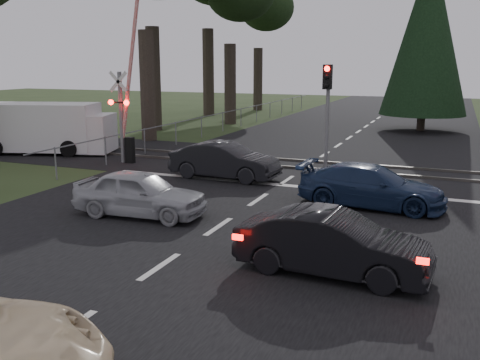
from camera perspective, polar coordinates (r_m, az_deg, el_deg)
The scene contains 15 objects.
ground at distance 11.42m, azimuth -8.57°, elevation -9.16°, with size 120.00×120.00×0.00m, color #2C3D1C.
road at distance 20.31m, azimuth 5.82°, elevation 0.53°, with size 14.00×100.00×0.01m, color black.
rail_corridor at distance 22.20m, azimuth 7.27°, elevation 1.52°, with size 120.00×8.00×0.01m, color black.
stop_line at distance 18.62m, azimuth 4.27°, elevation -0.51°, with size 13.00×0.35×0.00m, color silver.
rail_near at distance 21.43m, azimuth 6.73°, elevation 1.26°, with size 120.00×0.12×0.10m, color #59544C.
rail_far at distance 22.95m, azimuth 7.79°, elevation 1.97°, with size 120.00×0.12×0.10m, color #59544C.
crossing_signal at distance 22.89m, azimuth -12.10°, elevation 6.86°, with size 1.62×0.38×6.96m.
traffic_signal_center at distance 20.33m, azimuth 9.28°, elevation 8.42°, with size 0.32×0.48×4.10m.
conifer_tree at distance 35.21m, azimuth 19.37°, elevation 14.73°, with size 5.20×5.20×11.00m.
fence_left at distance 34.54m, azimuth -0.83°, elevation 5.50°, with size 0.10×36.00×1.20m, color slate, non-canonical shape.
dark_hatchback at distance 10.88m, azimuth 9.86°, elevation -6.75°, with size 1.34×3.85×1.27m, color black.
silver_car at distance 15.00m, azimuth -10.62°, elevation -1.43°, with size 1.50×3.73×1.27m, color #A7A9AF.
blue_sedan at distance 16.16m, azimuth 13.84°, elevation -0.65°, with size 1.73×4.26×1.24m, color #18294A.
dark_car_far at distance 19.50m, azimuth -1.65°, elevation 2.06°, with size 1.40×4.01×1.32m, color black.
white_van at distance 26.55m, azimuth -19.56°, elevation 5.24°, with size 6.28×3.73×2.32m.
Camera 1 is at (5.48, -9.10, 4.18)m, focal length 40.00 mm.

